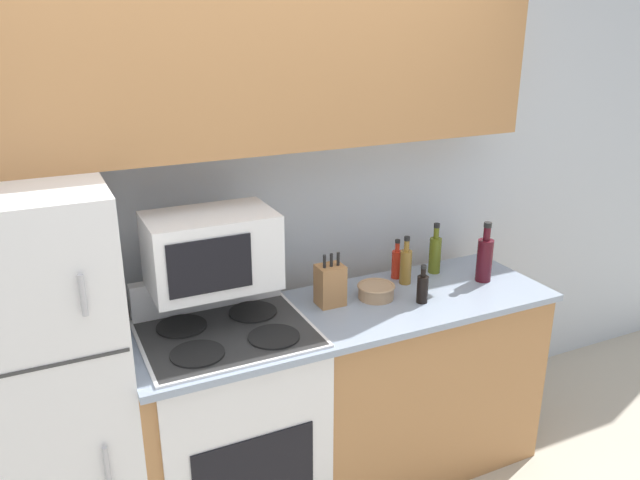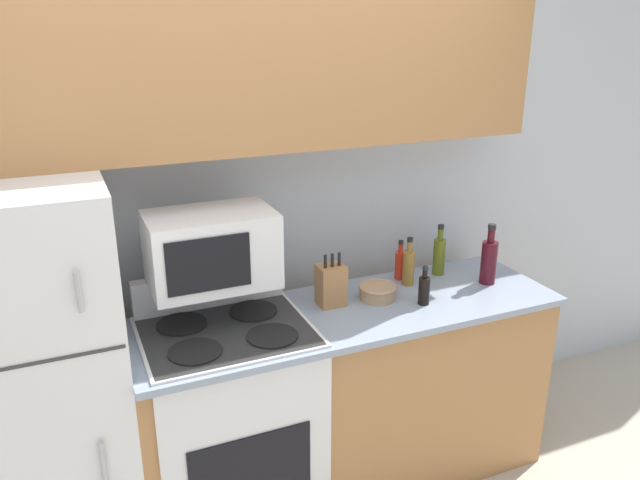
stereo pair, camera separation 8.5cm
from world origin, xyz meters
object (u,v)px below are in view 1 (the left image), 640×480
microwave (211,250)px  knife_block (330,285)px  bottle_olive_oil (435,253)px  bottle_wine_red (485,258)px  refrigerator (25,395)px  stove (232,426)px  bowl (376,291)px  bottle_vinegar (406,265)px  bottle_soy_sauce (423,288)px  bottle_hot_sauce (397,263)px

microwave → knife_block: size_ratio=2.08×
microwave → bottle_olive_oil: size_ratio=1.97×
bottle_wine_red → knife_block: bearing=174.2°
refrigerator → stove: size_ratio=1.47×
refrigerator → bowl: 1.51m
stove → bottle_wine_red: (1.31, -0.01, 0.57)m
refrigerator → bottle_vinegar: size_ratio=6.80×
refrigerator → bottle_olive_oil: (1.92, 0.09, 0.22)m
refrigerator → bottle_soy_sauce: size_ratio=9.06×
microwave → bowl: size_ratio=2.92×
microwave → knife_block: 0.57m
bottle_olive_oil → bottle_soy_sauce: bearing=-133.7°
stove → bottle_olive_oil: bearing=8.9°
bottle_vinegar → stove: bearing=-172.4°
bottle_olive_oil → bottle_hot_sauce: 0.21m
bowl → bottle_wine_red: size_ratio=0.59×
stove → microwave: microwave is taller
bowl → bottle_wine_red: bearing=-4.9°
microwave → bottle_soy_sauce: size_ratio=2.85×
knife_block → bottle_vinegar: bearing=7.1°
stove → bottle_olive_oil: bottle_olive_oil is taller
bowl → bottle_vinegar: bottle_vinegar is taller
microwave → knife_block: microwave is taller
microwave → bottle_olive_oil: 1.19m
bottle_soy_sauce → bottle_vinegar: (0.05, 0.21, 0.02)m
bowl → stove: bearing=-176.9°
refrigerator → knife_block: refrigerator is taller
refrigerator → bottle_soy_sauce: 1.68m
knife_block → bottle_vinegar: size_ratio=1.03×
bowl → bottle_hot_sauce: size_ratio=0.88×
bottle_hot_sauce → microwave: bearing=-174.5°
bottle_olive_oil → bowl: bearing=-161.6°
refrigerator → bottle_soy_sauce: refrigerator is taller
bottle_wine_red → bottle_hot_sauce: bottle_wine_red is taller
knife_block → bottle_vinegar: (0.43, 0.05, -0.00)m
bowl → bottle_vinegar: bearing=21.8°
bottle_vinegar → bottle_hot_sauce: size_ratio=1.20×
bottle_soy_sauce → bottle_hot_sauce: bottle_hot_sauce is taller
bottle_soy_sauce → bottle_vinegar: bearing=77.4°
bottle_hot_sauce → stove: bearing=-167.8°
bottle_wine_red → stove: bearing=179.6°
bottle_olive_oil → bottle_wine_red: (0.16, -0.19, 0.02)m
stove → knife_block: knife_block is taller
bottle_olive_oil → stove: bearing=-171.1°
stove → bowl: (0.73, 0.04, 0.48)m
knife_block → bowl: bearing=-8.1°
microwave → bottle_olive_oil: bearing=3.4°
knife_block → bottle_soy_sauce: (0.39, -0.16, -0.02)m
microwave → knife_block: bearing=-4.4°
bottle_soy_sauce → bottle_hot_sauce: 0.30m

